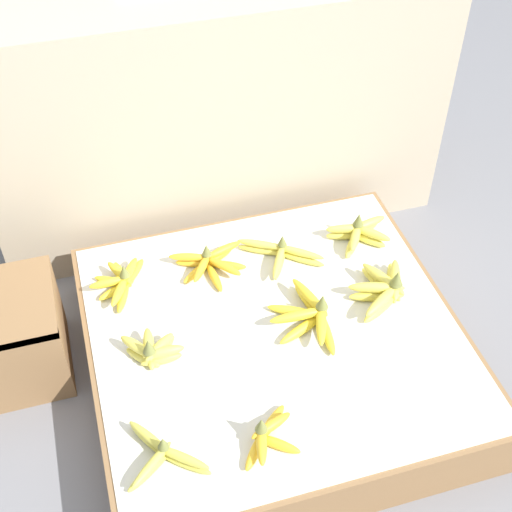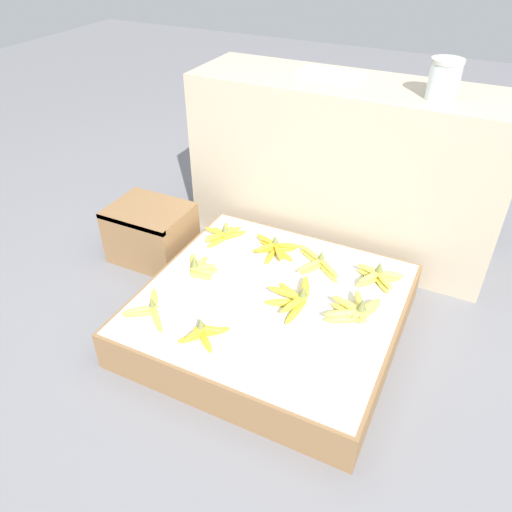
{
  "view_description": "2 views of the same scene",
  "coord_description": "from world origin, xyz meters",
  "px_view_note": "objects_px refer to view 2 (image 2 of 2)",
  "views": [
    {
      "loc": [
        -0.41,
        -1.21,
        1.71
      ],
      "look_at": [
        -0.02,
        0.13,
        0.35
      ],
      "focal_mm": 50.0,
      "sensor_mm": 36.0,
      "label": 1
    },
    {
      "loc": [
        0.63,
        -1.42,
        1.51
      ],
      "look_at": [
        -0.08,
        0.02,
        0.35
      ],
      "focal_mm": 35.0,
      "sensor_mm": 36.0,
      "label": 2
    }
  ],
  "objects_px": {
    "wooden_crate": "(151,233)",
    "glass_jar": "(444,79)",
    "banana_bunch_middle_left": "(200,268)",
    "banana_bunch_back_midleft": "(275,248)",
    "banana_bunch_middle_right": "(356,310)",
    "banana_bunch_front_midleft": "(203,334)",
    "banana_bunch_middle_midright": "(295,298)",
    "banana_bunch_back_right": "(378,277)",
    "banana_bunch_front_left": "(150,310)",
    "foam_tray_white": "(330,74)",
    "banana_bunch_back_left": "(223,234)",
    "banana_bunch_back_midright": "(318,263)"
  },
  "relations": [
    {
      "from": "banana_bunch_middle_left",
      "to": "foam_tray_white",
      "type": "xyz_separation_m",
      "value": [
        0.25,
        0.83,
        0.64
      ]
    },
    {
      "from": "banana_bunch_back_left",
      "to": "banana_bunch_front_left",
      "type": "bearing_deg",
      "value": -89.42
    },
    {
      "from": "banana_bunch_middle_right",
      "to": "banana_bunch_front_left",
      "type": "bearing_deg",
      "value": -154.71
    },
    {
      "from": "banana_bunch_middle_midright",
      "to": "banana_bunch_back_midright",
      "type": "height_order",
      "value": "banana_bunch_middle_midright"
    },
    {
      "from": "banana_bunch_back_midleft",
      "to": "foam_tray_white",
      "type": "bearing_deg",
      "value": 87.84
    },
    {
      "from": "foam_tray_white",
      "to": "glass_jar",
      "type": "bearing_deg",
      "value": -12.58
    },
    {
      "from": "wooden_crate",
      "to": "banana_bunch_front_midleft",
      "type": "relative_size",
      "value": 2.21
    },
    {
      "from": "wooden_crate",
      "to": "banana_bunch_back_midleft",
      "type": "xyz_separation_m",
      "value": [
        0.64,
        0.07,
        0.06
      ]
    },
    {
      "from": "banana_bunch_back_left",
      "to": "banana_bunch_back_right",
      "type": "height_order",
      "value": "banana_bunch_back_right"
    },
    {
      "from": "banana_bunch_middle_midright",
      "to": "banana_bunch_back_midright",
      "type": "distance_m",
      "value": 0.26
    },
    {
      "from": "banana_bunch_back_right",
      "to": "glass_jar",
      "type": "xyz_separation_m",
      "value": [
        0.05,
        0.44,
        0.71
      ]
    },
    {
      "from": "banana_bunch_front_midleft",
      "to": "banana_bunch_back_midleft",
      "type": "distance_m",
      "value": 0.62
    },
    {
      "from": "banana_bunch_middle_left",
      "to": "banana_bunch_middle_right",
      "type": "bearing_deg",
      "value": 2.71
    },
    {
      "from": "banana_bunch_middle_left",
      "to": "banana_bunch_back_midleft",
      "type": "xyz_separation_m",
      "value": [
        0.23,
        0.28,
        -0.01
      ]
    },
    {
      "from": "banana_bunch_middle_midright",
      "to": "banana_bunch_middle_left",
      "type": "bearing_deg",
      "value": -179.53
    },
    {
      "from": "banana_bunch_middle_left",
      "to": "banana_bunch_back_left",
      "type": "xyz_separation_m",
      "value": [
        -0.04,
        0.29,
        -0.01
      ]
    },
    {
      "from": "banana_bunch_middle_right",
      "to": "banana_bunch_back_midleft",
      "type": "distance_m",
      "value": 0.52
    },
    {
      "from": "banana_bunch_front_left",
      "to": "banana_bunch_middle_left",
      "type": "xyz_separation_m",
      "value": [
        0.04,
        0.31,
        0.01
      ]
    },
    {
      "from": "banana_bunch_back_midleft",
      "to": "foam_tray_white",
      "type": "height_order",
      "value": "foam_tray_white"
    },
    {
      "from": "banana_bunch_front_midleft",
      "to": "banana_bunch_middle_midright",
      "type": "height_order",
      "value": "banana_bunch_middle_midright"
    },
    {
      "from": "banana_bunch_front_midleft",
      "to": "banana_bunch_middle_midright",
      "type": "bearing_deg",
      "value": 55.78
    },
    {
      "from": "banana_bunch_middle_right",
      "to": "banana_bunch_back_right",
      "type": "distance_m",
      "value": 0.25
    },
    {
      "from": "wooden_crate",
      "to": "banana_bunch_middle_left",
      "type": "distance_m",
      "value": 0.48
    },
    {
      "from": "wooden_crate",
      "to": "foam_tray_white",
      "type": "bearing_deg",
      "value": 42.55
    },
    {
      "from": "banana_bunch_back_left",
      "to": "banana_bunch_back_midright",
      "type": "xyz_separation_m",
      "value": [
        0.49,
        -0.02,
        -0.0
      ]
    },
    {
      "from": "banana_bunch_back_left",
      "to": "glass_jar",
      "type": "relative_size",
      "value": 1.34
    },
    {
      "from": "banana_bunch_middle_right",
      "to": "banana_bunch_back_right",
      "type": "bearing_deg",
      "value": 84.92
    },
    {
      "from": "banana_bunch_front_left",
      "to": "glass_jar",
      "type": "relative_size",
      "value": 1.32
    },
    {
      "from": "banana_bunch_back_midright",
      "to": "glass_jar",
      "type": "relative_size",
      "value": 1.53
    },
    {
      "from": "banana_bunch_back_right",
      "to": "banana_bunch_back_left",
      "type": "bearing_deg",
      "value": 179.4
    },
    {
      "from": "banana_bunch_middle_left",
      "to": "banana_bunch_middle_midright",
      "type": "height_order",
      "value": "banana_bunch_middle_midright"
    },
    {
      "from": "banana_bunch_middle_left",
      "to": "foam_tray_white",
      "type": "bearing_deg",
      "value": 73.45
    },
    {
      "from": "banana_bunch_middle_right",
      "to": "banana_bunch_back_midleft",
      "type": "bearing_deg",
      "value": 151.1
    },
    {
      "from": "banana_bunch_middle_left",
      "to": "banana_bunch_back_midleft",
      "type": "height_order",
      "value": "banana_bunch_middle_left"
    },
    {
      "from": "banana_bunch_back_midleft",
      "to": "banana_bunch_back_midright",
      "type": "bearing_deg",
      "value": -5.58
    },
    {
      "from": "banana_bunch_front_left",
      "to": "glass_jar",
      "type": "xyz_separation_m",
      "value": [
        0.79,
        1.02,
        0.71
      ]
    },
    {
      "from": "wooden_crate",
      "to": "banana_bunch_middle_left",
      "type": "relative_size",
      "value": 2.29
    },
    {
      "from": "banana_bunch_middle_left",
      "to": "glass_jar",
      "type": "relative_size",
      "value": 1.05
    },
    {
      "from": "wooden_crate",
      "to": "glass_jar",
      "type": "relative_size",
      "value": 2.4
    },
    {
      "from": "banana_bunch_front_left",
      "to": "banana_bunch_back_midleft",
      "type": "distance_m",
      "value": 0.65
    },
    {
      "from": "banana_bunch_front_left",
      "to": "foam_tray_white",
      "type": "distance_m",
      "value": 1.33
    },
    {
      "from": "foam_tray_white",
      "to": "banana_bunch_front_midleft",
      "type": "bearing_deg",
      "value": -91.42
    },
    {
      "from": "banana_bunch_front_left",
      "to": "banana_bunch_middle_left",
      "type": "bearing_deg",
      "value": 83.23
    },
    {
      "from": "banana_bunch_front_left",
      "to": "banana_bunch_back_left",
      "type": "distance_m",
      "value": 0.59
    },
    {
      "from": "banana_bunch_back_midleft",
      "to": "foam_tray_white",
      "type": "distance_m",
      "value": 0.84
    },
    {
      "from": "banana_bunch_middle_midright",
      "to": "banana_bunch_back_left",
      "type": "distance_m",
      "value": 0.56
    },
    {
      "from": "wooden_crate",
      "to": "banana_bunch_middle_midright",
      "type": "xyz_separation_m",
      "value": [
        0.86,
        -0.21,
        0.06
      ]
    },
    {
      "from": "banana_bunch_back_right",
      "to": "banana_bunch_middle_midright",
      "type": "bearing_deg",
      "value": -133.45
    },
    {
      "from": "banana_bunch_middle_left",
      "to": "banana_bunch_back_midleft",
      "type": "bearing_deg",
      "value": 51.64
    },
    {
      "from": "banana_bunch_middle_right",
      "to": "banana_bunch_back_midright",
      "type": "xyz_separation_m",
      "value": [
        -0.24,
        0.23,
        -0.01
      ]
    }
  ]
}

